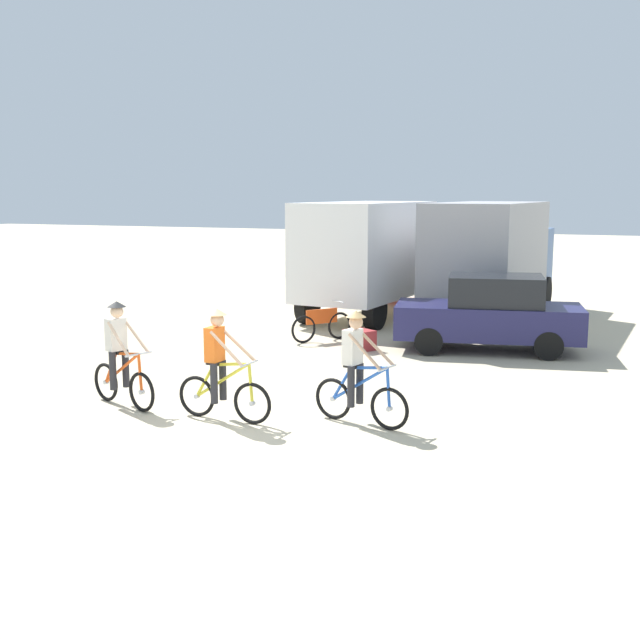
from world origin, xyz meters
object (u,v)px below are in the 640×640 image
(box_truck_avon_van, at_px, (374,252))
(cyclist_near_camera, at_px, (358,372))
(supply_crate, at_px, (360,340))
(cyclist_orange_shirt, at_px, (120,358))
(box_truck_grey_hauler, at_px, (492,254))
(cyclist_cowboy_hat, at_px, (220,369))
(bicycle_spare, at_px, (322,325))
(sedan_parked, at_px, (490,313))

(box_truck_avon_van, bearing_deg, cyclist_near_camera, -73.51)
(supply_crate, bearing_deg, box_truck_avon_van, 104.22)
(cyclist_orange_shirt, xyz_separation_m, supply_crate, (2.25, 6.12, -0.61))
(box_truck_grey_hauler, bearing_deg, supply_crate, -109.27)
(box_truck_grey_hauler, height_order, supply_crate, box_truck_grey_hauler)
(box_truck_avon_van, relative_size, cyclist_cowboy_hat, 3.82)
(bicycle_spare, bearing_deg, cyclist_cowboy_hat, -81.97)
(cyclist_cowboy_hat, bearing_deg, supply_crate, 87.83)
(cyclist_cowboy_hat, bearing_deg, cyclist_near_camera, 15.73)
(box_truck_avon_van, xyz_separation_m, bicycle_spare, (0.08, -4.41, -1.48))
(cyclist_orange_shirt, relative_size, cyclist_near_camera, 1.00)
(box_truck_grey_hauler, xyz_separation_m, cyclist_orange_shirt, (-4.28, -11.93, -1.03))
(cyclist_near_camera, distance_m, bicycle_spare, 7.07)
(supply_crate, bearing_deg, box_truck_grey_hauler, 70.73)
(cyclist_orange_shirt, height_order, cyclist_cowboy_hat, same)
(cyclist_cowboy_hat, bearing_deg, cyclist_orange_shirt, 176.45)
(cyclist_near_camera, bearing_deg, sedan_parked, 81.90)
(cyclist_orange_shirt, xyz_separation_m, cyclist_near_camera, (4.14, 0.47, 0.00))
(cyclist_orange_shirt, bearing_deg, cyclist_near_camera, 6.54)
(sedan_parked, bearing_deg, box_truck_grey_hauler, 99.48)
(sedan_parked, height_order, bicycle_spare, sedan_parked)
(box_truck_avon_van, height_order, bicycle_spare, box_truck_avon_van)
(box_truck_avon_van, xyz_separation_m, box_truck_grey_hauler, (3.32, 0.71, 0.00))
(cyclist_cowboy_hat, bearing_deg, bicycle_spare, 98.03)
(cyclist_cowboy_hat, relative_size, cyclist_near_camera, 1.00)
(box_truck_avon_van, distance_m, box_truck_grey_hauler, 3.39)
(box_truck_grey_hauler, height_order, bicycle_spare, box_truck_grey_hauler)
(cyclist_orange_shirt, xyz_separation_m, bicycle_spare, (1.03, 6.81, -0.45))
(bicycle_spare, bearing_deg, cyclist_orange_shirt, -98.64)
(box_truck_avon_van, distance_m, bicycle_spare, 4.65)
(box_truck_grey_hauler, xyz_separation_m, supply_crate, (-2.03, -5.80, -1.64))
(sedan_parked, relative_size, cyclist_cowboy_hat, 2.45)
(bicycle_spare, height_order, supply_crate, bicycle_spare)
(cyclist_cowboy_hat, height_order, supply_crate, cyclist_cowboy_hat)
(cyclist_near_camera, xyz_separation_m, supply_crate, (-1.89, 5.65, -0.61))
(cyclist_near_camera, bearing_deg, box_truck_avon_van, 106.49)
(cyclist_near_camera, bearing_deg, bicycle_spare, 116.12)
(cyclist_orange_shirt, bearing_deg, box_truck_grey_hauler, 70.27)
(sedan_parked, distance_m, cyclist_orange_shirt, 8.74)
(cyclist_cowboy_hat, height_order, cyclist_near_camera, same)
(supply_crate, bearing_deg, cyclist_near_camera, -71.51)
(box_truck_avon_van, bearing_deg, box_truck_grey_hauler, 12.12)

